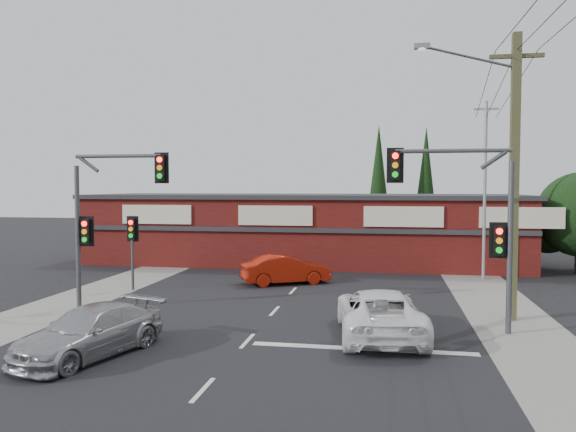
% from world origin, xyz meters
% --- Properties ---
extents(ground, '(120.00, 120.00, 0.00)m').
position_xyz_m(ground, '(0.00, 0.00, 0.00)').
color(ground, black).
rests_on(ground, ground).
extents(road_strip, '(14.00, 70.00, 0.01)m').
position_xyz_m(road_strip, '(0.00, 5.00, 0.01)').
color(road_strip, black).
rests_on(road_strip, ground).
extents(verge_left, '(3.00, 70.00, 0.02)m').
position_xyz_m(verge_left, '(-8.50, 5.00, 0.01)').
color(verge_left, gray).
rests_on(verge_left, ground).
extents(verge_right, '(3.00, 70.00, 0.02)m').
position_xyz_m(verge_right, '(8.50, 5.00, 0.01)').
color(verge_right, gray).
rests_on(verge_right, ground).
extents(stop_line, '(6.50, 0.35, 0.01)m').
position_xyz_m(stop_line, '(3.50, -1.50, 0.01)').
color(stop_line, silver).
rests_on(stop_line, ground).
extents(white_suv, '(3.13, 5.65, 1.50)m').
position_xyz_m(white_suv, '(3.94, 0.05, 0.75)').
color(white_suv, white).
rests_on(white_suv, ground).
extents(silver_suv, '(3.21, 5.04, 1.36)m').
position_xyz_m(silver_suv, '(-3.94, -3.49, 0.68)').
color(silver_suv, '#A5A8AB').
rests_on(silver_suv, ground).
extents(red_sedan, '(4.46, 3.29, 1.40)m').
position_xyz_m(red_sedan, '(-0.67, 8.86, 0.70)').
color(red_sedan, '#AB1C0A').
rests_on(red_sedan, ground).
extents(lane_dashes, '(0.12, 43.40, 0.01)m').
position_xyz_m(lane_dashes, '(0.00, 2.90, 0.01)').
color(lane_dashes, silver).
rests_on(lane_dashes, ground).
extents(shop_building, '(27.30, 8.40, 4.22)m').
position_xyz_m(shop_building, '(-0.99, 16.99, 2.13)').
color(shop_building, '#4D110F').
rests_on(shop_building, ground).
extents(conifer_near, '(1.80, 1.80, 9.25)m').
position_xyz_m(conifer_near, '(3.50, 24.00, 5.48)').
color(conifer_near, '#2D2116').
rests_on(conifer_near, ground).
extents(conifer_far, '(1.80, 1.80, 9.25)m').
position_xyz_m(conifer_far, '(7.00, 26.00, 5.48)').
color(conifer_far, '#2D2116').
rests_on(conifer_far, ground).
extents(traffic_mast_left, '(3.77, 0.27, 5.97)m').
position_xyz_m(traffic_mast_left, '(-6.43, 2.00, 3.93)').
color(traffic_mast_left, '#47494C').
rests_on(traffic_mast_left, ground).
extents(traffic_mast_right, '(3.96, 0.27, 5.97)m').
position_xyz_m(traffic_mast_right, '(6.86, 1.00, 3.95)').
color(traffic_mast_right, '#47494C').
rests_on(traffic_mast_right, ground).
extents(pedestal_signal, '(0.55, 0.27, 3.38)m').
position_xyz_m(pedestal_signal, '(-7.20, 6.01, 2.41)').
color(pedestal_signal, '#47494C').
rests_on(pedestal_signal, ground).
extents(utility_pole, '(4.38, 0.59, 10.00)m').
position_xyz_m(utility_pole, '(8.36, 2.99, 5.40)').
color(utility_pole, brown).
rests_on(utility_pole, ground).
extents(steel_pole, '(1.20, 0.16, 9.00)m').
position_xyz_m(steel_pole, '(9.00, 12.00, 4.70)').
color(steel_pole, gray).
rests_on(steel_pole, ground).
extents(power_lines, '(2.01, 29.00, 1.22)m').
position_xyz_m(power_lines, '(8.47, -2.47, 9.04)').
color(power_lines, black).
rests_on(power_lines, ground).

